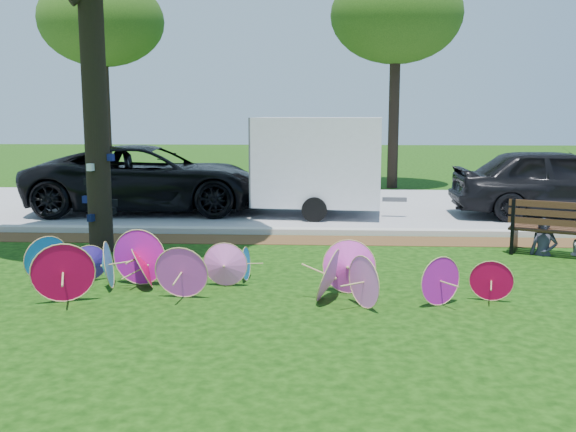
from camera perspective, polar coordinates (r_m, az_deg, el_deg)
name	(u,v)px	position (r m, az deg, el deg)	size (l,w,h in m)	color
ground	(243,305)	(8.76, -3.99, -7.87)	(90.00, 90.00, 0.00)	black
mulch_strip	(270,240)	(13.11, -1.61, -2.12)	(90.00, 1.00, 0.01)	#472D16
curb	(273,231)	(13.79, -1.38, -1.33)	(90.00, 0.30, 0.12)	#B7B5AD
street	(284,206)	(17.88, -0.36, 0.90)	(90.00, 8.00, 0.01)	gray
parasol_pile	(212,268)	(9.25, -6.76, -4.62)	(7.20, 1.94, 0.87)	#197AE7
black_van	(150,179)	(17.18, -12.15, 3.25)	(2.88, 6.24, 1.73)	black
dark_pickup	(558,183)	(17.20, 22.85, 2.75)	(2.05, 5.10, 1.74)	black
cargo_trailer	(319,161)	(16.07, 2.75, 4.89)	(3.08, 1.95, 2.76)	silver
park_bench	(566,229)	(12.58, 23.44, -1.04)	(1.94, 0.74, 1.01)	black
person_left	(545,220)	(12.48, 21.90, -0.30)	(0.48, 0.31, 1.32)	#313343
bg_trees	(381,20)	(23.42, 8.24, 16.89)	(23.63, 5.98, 7.40)	black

